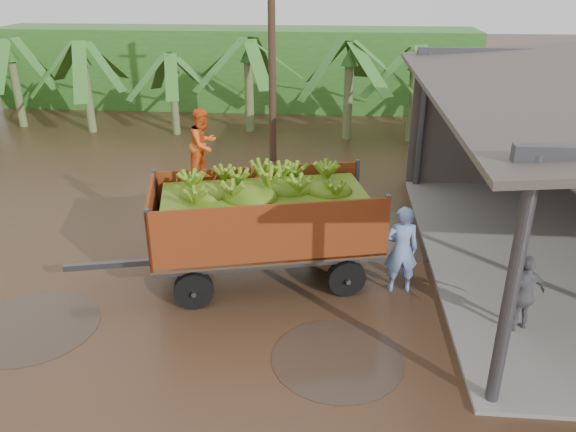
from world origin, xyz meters
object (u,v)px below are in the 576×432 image
(man_grey, at_px, (523,295))
(utility_pole, at_px, (272,50))
(man_blue, at_px, (401,249))
(banana_trailer, at_px, (264,218))

(man_grey, height_order, utility_pole, utility_pole)
(man_blue, height_order, utility_pole, utility_pole)
(banana_trailer, xyz_separation_m, utility_pole, (-0.69, 7.92, 2.32))
(man_blue, distance_m, utility_pole, 9.37)
(man_blue, distance_m, man_grey, 2.42)
(banana_trailer, height_order, utility_pole, utility_pole)
(man_blue, xyz_separation_m, utility_pole, (-3.51, 8.23, 2.77))
(banana_trailer, xyz_separation_m, man_blue, (2.82, -0.32, -0.45))
(man_blue, xyz_separation_m, man_grey, (2.05, -1.29, -0.16))
(man_blue, bearing_deg, utility_pole, -73.51)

